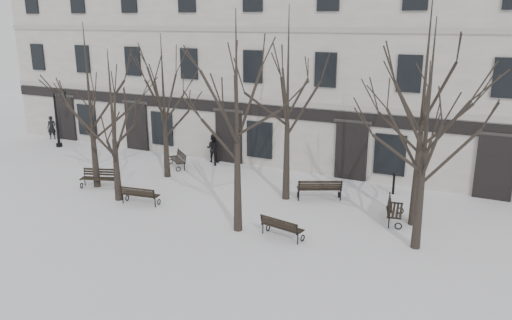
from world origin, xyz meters
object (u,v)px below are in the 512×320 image
Objects in this scene: bench_1 at (140,195)px; tree_2 at (237,98)px; tree_3 at (428,110)px; bench_2 at (282,227)px; tree_1 at (112,108)px; bench_4 at (319,188)px; bench_0 at (100,178)px; lamp_post at (59,113)px; tree_0 at (88,87)px; bench_3 at (178,159)px; bench_5 at (394,209)px.

tree_2 is at bearing 165.51° from bench_1.
bench_2 is at bearing -163.22° from tree_3.
tree_1 is 12.76m from tree_3.
bench_4 is at bearing -157.96° from bench_1.
tree_1 is 4.23m from bench_0.
lamp_post is at bearing -36.99° from bench_1.
tree_0 is 0.98× the size of tree_3.
bench_2 is 1.03× the size of bench_3.
bench_5 is (3.33, 3.51, 0.04)m from bench_2.
tree_3 is at bearing 20.96° from bench_3.
tree_3 reaches higher than tree_1.
tree_0 is 5.63m from bench_1.
bench_1 is (3.19, -0.99, -0.03)m from bench_0.
bench_5 is (-1.23, 2.14, -4.43)m from tree_3.
bench_2 is (10.10, -1.42, -0.04)m from bench_0.
tree_0 is at bearing -25.21° from bench_1.
bench_0 is 1.09× the size of bench_1.
tree_1 is 3.51× the size of bench_0.
bench_5 is at bearing -172.09° from bench_1.
tree_2 reaches higher than bench_0.
bench_4 is at bearing 70.14° from tree_2.
tree_2 reaches higher than bench_1.
bench_2 is at bearing 167.56° from bench_1.
tree_1 is 11.58m from lamp_post.
tree_1 is at bearing 96.39° from bench_5.
tree_1 is 3.88m from bench_1.
bench_1 is 1.01× the size of bench_2.
tree_3 is 2.11× the size of lamp_post.
bench_1 is 6.92m from bench_2.
tree_2 is at bearing -29.83° from bench_0.
bench_0 reaches higher than bench_5.
bench_0 reaches higher than bench_2.
tree_2 is 4.89× the size of bench_3.
bench_5 is 0.50× the size of lamp_post.
tree_0 reaches higher than bench_0.
bench_1 is 0.47× the size of lamp_post.
bench_0 is at bearing -9.92° from bench_4.
tree_0 is 4.49× the size of bench_2.
bench_2 is (8.16, -0.48, -3.68)m from tree_1.
bench_0 is 13.59m from bench_5.
tree_1 is at bearing -176.00° from tree_3.
tree_3 is at bearing 4.00° from tree_1.
bench_4 is at bearing 16.57° from tree_0.
tree_3 is 14.75m from bench_3.
lamp_post is at bearing 128.26° from bench_0.
tree_0 is 2.06× the size of lamp_post.
tree_1 reaches higher than bench_1.
bench_5 is at bearing 28.56° from bench_3.
tree_2 reaches higher than bench_3.
tree_3 is at bearing -12.45° from lamp_post.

